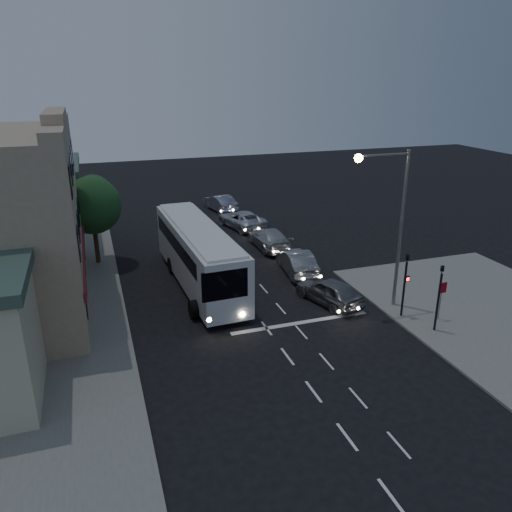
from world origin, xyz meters
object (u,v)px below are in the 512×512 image
object	(u,v)px
car_sedan_b	(269,238)
regulatory_sign	(442,295)
car_suv	(329,291)
street_tree	(92,203)
car_sedan_a	(297,262)
streetlight	(392,213)
car_extra	(220,203)
car_sedan_c	(242,219)
traffic_signal_main	(405,278)
traffic_signal_side	(440,290)
tour_bus	(198,254)

from	to	relation	value
car_sedan_b	regulatory_sign	bearing A→B (deg)	106.78
car_suv	street_tree	bearing A→B (deg)	-58.30
car_sedan_a	streetlight	size ratio (longest dim) A/B	0.55
car_suv	car_extra	world-z (taller)	car_extra
regulatory_sign	streetlight	world-z (taller)	streetlight
street_tree	car_sedan_c	bearing A→B (deg)	22.88
street_tree	car_sedan_b	bearing A→B (deg)	-3.01
streetlight	car_sedan_b	bearing A→B (deg)	102.60
car_sedan_a	traffic_signal_main	bearing A→B (deg)	116.42
car_extra	traffic_signal_side	size ratio (longest dim) A/B	1.17
car_suv	street_tree	distance (m)	17.43
car_suv	regulatory_sign	size ratio (longest dim) A/B	2.07
car_extra	car_sedan_a	bearing A→B (deg)	81.42
car_sedan_c	traffic_signal_main	bearing A→B (deg)	86.31
car_suv	car_extra	bearing A→B (deg)	-105.32
car_sedan_b	car_extra	size ratio (longest dim) A/B	1.11
car_sedan_a	car_sedan_c	size ratio (longest dim) A/B	0.91
car_sedan_a	car_suv	bearing A→B (deg)	95.79
car_suv	traffic_signal_main	size ratio (longest dim) A/B	1.11
car_sedan_b	regulatory_sign	size ratio (longest dim) A/B	2.43
car_sedan_a	traffic_signal_side	distance (m)	10.81
car_sedan_c	streetlight	distance (m)	19.00
tour_bus	street_tree	bearing A→B (deg)	132.27
car_sedan_c	traffic_signal_side	size ratio (longest dim) A/B	1.32
street_tree	traffic_signal_side	bearing A→B (deg)	-44.50
tour_bus	street_tree	distance (m)	8.94
regulatory_sign	car_sedan_c	bearing A→B (deg)	103.87
car_sedan_b	car_sedan_c	bearing A→B (deg)	-87.19
regulatory_sign	streetlight	size ratio (longest dim) A/B	0.24
car_sedan_a	traffic_signal_side	size ratio (longest dim) A/B	1.21
car_sedan_a	traffic_signal_side	xyz separation A→B (m)	(3.67, -10.04, 1.61)
streetlight	street_tree	xyz separation A→B (m)	(-15.55, 12.82, -1.23)
traffic_signal_main	streetlight	size ratio (longest dim) A/B	0.46
tour_bus	car_suv	xyz separation A→B (m)	(6.72, -5.11, -1.37)
traffic_signal_side	traffic_signal_main	bearing A→B (deg)	109.49
car_suv	car_sedan_b	size ratio (longest dim) A/B	0.85
car_sedan_a	tour_bus	bearing A→B (deg)	5.59
regulatory_sign	street_tree	bearing A→B (deg)	138.92
streetlight	street_tree	distance (m)	20.19
car_sedan_a	street_tree	xyz separation A→B (m)	(-12.83, 6.18, 3.68)
traffic_signal_main	street_tree	size ratio (longest dim) A/B	0.66
car_sedan_a	car_sedan_b	xyz separation A→B (m)	(-0.00, 5.51, -0.04)
car_sedan_c	street_tree	xyz separation A→B (m)	(-12.44, -5.25, 3.75)
car_sedan_c	car_suv	bearing A→B (deg)	77.76
regulatory_sign	traffic_signal_side	bearing A→B (deg)	-136.08
car_suv	car_sedan_c	xyz separation A→B (m)	(-0.36, 16.47, -0.02)
tour_bus	car_suv	size ratio (longest dim) A/B	2.86
car_suv	street_tree	xyz separation A→B (m)	(-12.80, 11.22, 3.72)
traffic_signal_side	street_tree	distance (m)	23.24
street_tree	traffic_signal_main	bearing A→B (deg)	-42.03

